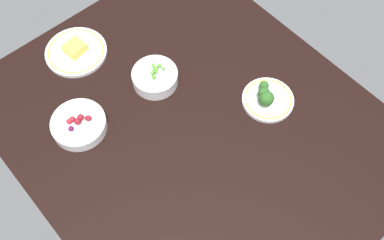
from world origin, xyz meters
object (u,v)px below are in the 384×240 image
bowl_berries (79,124)px  plate_broccoli (267,98)px  bowl_peas (155,77)px  plate_cheese (76,51)px

bowl_berries → plate_broccoli: 62.45cm
bowl_peas → bowl_berries: bearing=-94.0°
bowl_peas → bowl_berries: size_ratio=0.88×
plate_cheese → bowl_berries: (26.24, -16.39, 1.12)cm
bowl_peas → plate_broccoli: (31.04, 22.93, -0.64)cm
plate_cheese → bowl_berries: bowl_berries is taller
bowl_berries → plate_broccoli: plate_broccoli is taller
plate_cheese → bowl_berries: bearing=-32.0°
bowl_peas → plate_broccoli: bearing=36.5°
plate_broccoli → bowl_peas: bearing=-143.5°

